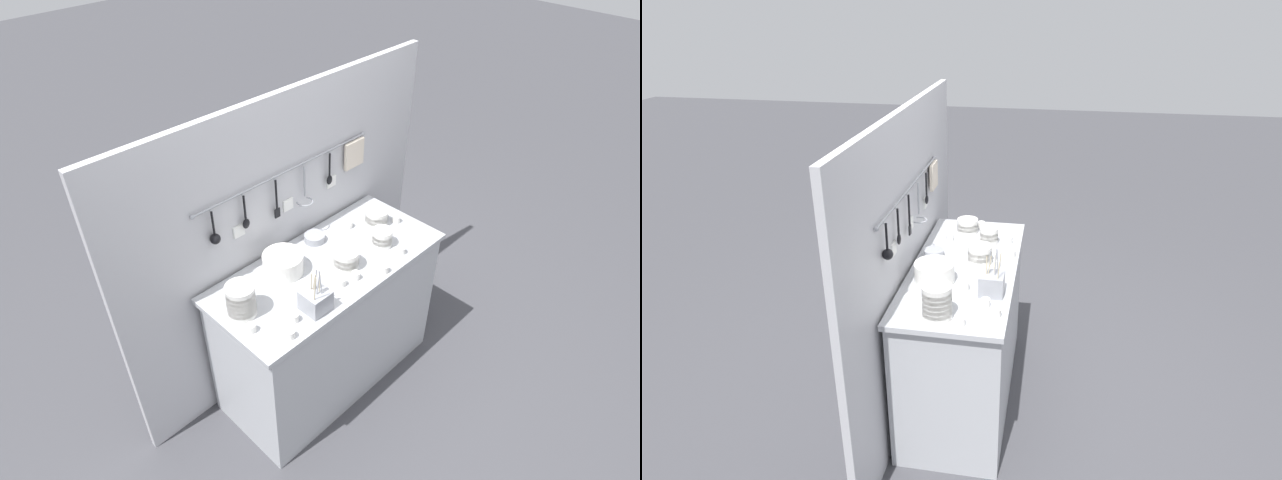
% 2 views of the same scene
% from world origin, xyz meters
% --- Properties ---
extents(ground_plane, '(20.00, 20.00, 0.00)m').
position_xyz_m(ground_plane, '(0.00, 0.00, 0.00)').
color(ground_plane, '#424247').
extents(counter, '(1.40, 0.61, 0.94)m').
position_xyz_m(counter, '(0.00, 0.00, 0.47)').
color(counter, '#ADAFB5').
rests_on(counter, ground).
extents(back_wall, '(2.20, 0.11, 1.86)m').
position_xyz_m(back_wall, '(0.00, 0.34, 0.93)').
color(back_wall, '#B2B2B7').
rests_on(back_wall, ground).
extents(bowl_stack_back_corner, '(0.15, 0.15, 0.18)m').
position_xyz_m(bowl_stack_back_corner, '(-0.58, 0.04, 1.04)').
color(bowl_stack_back_corner, silver).
rests_on(bowl_stack_back_corner, counter).
extents(bowl_stack_tall_left, '(0.14, 0.14, 0.10)m').
position_xyz_m(bowl_stack_tall_left, '(0.49, 0.06, 0.99)').
color(bowl_stack_tall_left, silver).
rests_on(bowl_stack_tall_left, counter).
extents(bowl_stack_nested_right, '(0.12, 0.12, 0.11)m').
position_xyz_m(bowl_stack_nested_right, '(0.35, -0.10, 1.00)').
color(bowl_stack_nested_right, silver).
rests_on(bowl_stack_nested_right, counter).
extents(bowl_stack_short_front, '(0.14, 0.14, 0.11)m').
position_xyz_m(bowl_stack_short_front, '(0.06, -0.08, 1.00)').
color(bowl_stack_short_front, silver).
rests_on(bowl_stack_short_front, counter).
extents(plate_stack, '(0.22, 0.22, 0.11)m').
position_xyz_m(plate_stack, '(-0.21, 0.13, 1.00)').
color(plate_stack, silver).
rests_on(plate_stack, counter).
extents(steel_mixing_bowl, '(0.12, 0.12, 0.04)m').
position_xyz_m(steel_mixing_bowl, '(0.10, 0.21, 0.97)').
color(steel_mixing_bowl, '#93969E').
rests_on(steel_mixing_bowl, counter).
extents(cutlery_caddy, '(0.13, 0.13, 0.27)m').
position_xyz_m(cutlery_caddy, '(-0.29, -0.20, 1.01)').
color(cutlery_caddy, '#93969E').
rests_on(cutlery_caddy, counter).
extents(cup_centre, '(0.05, 0.05, 0.04)m').
position_xyz_m(cup_centre, '(-0.51, -0.25, 0.97)').
color(cup_centre, silver).
rests_on(cup_centre, counter).
extents(cup_beside_plates, '(0.05, 0.05, 0.04)m').
position_xyz_m(cup_beside_plates, '(-0.62, -0.09, 0.97)').
color(cup_beside_plates, silver).
rests_on(cup_beside_plates, counter).
extents(cup_by_caddy, '(0.05, 0.05, 0.04)m').
position_xyz_m(cup_by_caddy, '(-0.43, -0.18, 0.97)').
color(cup_by_caddy, silver).
rests_on(cup_by_caddy, counter).
extents(cup_front_right, '(0.05, 0.05, 0.04)m').
position_xyz_m(cup_front_right, '(0.02, -0.19, 0.97)').
color(cup_front_right, silver).
rests_on(cup_front_right, counter).
extents(cup_front_left, '(0.05, 0.05, 0.04)m').
position_xyz_m(cup_front_left, '(0.18, -0.26, 0.97)').
color(cup_front_left, silver).
rests_on(cup_front_left, counter).
extents(cup_edge_far, '(0.05, 0.05, 0.04)m').
position_xyz_m(cup_edge_far, '(-0.27, -0.05, 0.97)').
color(cup_edge_far, silver).
rests_on(cup_edge_far, counter).
extents(cup_mid_row, '(0.05, 0.05, 0.04)m').
position_xyz_m(cup_mid_row, '(0.34, 0.16, 0.97)').
color(cup_mid_row, silver).
rests_on(cup_mid_row, counter).
extents(cup_back_left, '(0.05, 0.05, 0.04)m').
position_xyz_m(cup_back_left, '(-0.07, -0.17, 0.97)').
color(cup_back_left, silver).
rests_on(cup_back_left, counter).
extents(cup_edge_near, '(0.05, 0.05, 0.04)m').
position_xyz_m(cup_edge_near, '(0.59, -0.02, 0.97)').
color(cup_edge_near, silver).
rests_on(cup_edge_near, counter).
extents(cup_back_right, '(0.05, 0.05, 0.04)m').
position_xyz_m(cup_back_right, '(0.37, -0.23, 0.97)').
color(cup_back_right, silver).
rests_on(cup_back_right, counter).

